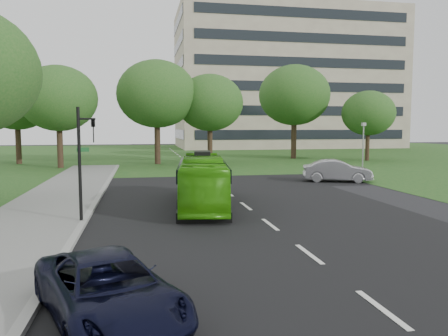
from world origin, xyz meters
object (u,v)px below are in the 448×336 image
tree_park_b (157,94)px  tree_park_f (16,100)px  tree_park_c (210,103)px  sedan (337,171)px  traffic_light (83,156)px  tree_park_a (58,99)px  tree_park_e (368,113)px  bus (203,181)px  suv (108,289)px  office_building (285,81)px  camera_pole (363,139)px  tree_park_d (294,95)px

tree_park_b → tree_park_f: bearing=168.7°
tree_park_c → sedan: bearing=-70.9°
traffic_light → tree_park_c: bearing=73.0°
tree_park_a → tree_park_e: 32.46m
bus → suv: bus is taller
suv → sedan: bearing=33.4°
tree_park_c → bus: (-4.29, -25.13, -5.09)m
office_building → camera_pole: office_building is taller
tree_park_f → traffic_light: (10.12, -30.10, -3.85)m
traffic_light → camera_pole: 28.82m
camera_pole → tree_park_d: bearing=98.8°
tree_park_c → suv: bearing=-101.9°
bus → camera_pole: (16.80, 15.82, 1.48)m
tree_park_d → camera_pole: tree_park_d is taller
tree_park_d → tree_park_e: bearing=-33.5°
camera_pole → bus: bearing=-135.3°
tree_park_f → camera_pole: tree_park_f is taller
tree_park_a → tree_park_f: 7.20m
tree_park_b → sedan: bearing=-55.4°
tree_park_b → tree_park_c: bearing=8.0°
sedan → suv: sedan is taller
tree_park_a → traffic_light: 25.67m
tree_park_f → bus: bearing=-60.8°
office_building → tree_park_c: (-19.67, -34.31, -6.20)m
tree_park_e → traffic_light: 38.80m
tree_park_c → bus: 26.00m
office_building → bus: (-23.96, -59.44, -11.29)m
tree_park_f → traffic_light: bearing=-71.4°
sedan → camera_pole: camera_pole is taller
tree_park_f → camera_pole: 34.14m
office_building → camera_pole: size_ratio=9.63×
tree_park_c → tree_park_f: size_ratio=0.97×
tree_park_e → suv: bearing=-125.0°
tree_park_d → traffic_light: bearing=-122.0°
tree_park_d → suv: tree_park_d is taller
office_building → tree_park_a: size_ratio=4.27×
tree_park_c → camera_pole: 16.02m
office_building → tree_park_b: 43.54m
office_building → tree_park_f: (-39.13, -32.30, -5.98)m
office_building → tree_park_a: office_building is taller
tree_park_b → bus: (1.24, -24.36, -5.86)m
tree_park_f → bus: size_ratio=1.11×
tree_park_b → camera_pole: size_ratio=2.52×
sedan → traffic_light: traffic_light is taller
office_building → tree_park_d: (-8.89, -30.17, -4.99)m
tree_park_b → bus: tree_park_b is taller
bus → camera_pole: bearing=50.3°
tree_park_a → bus: size_ratio=1.08×
tree_park_c → suv: (-7.82, -37.15, -5.66)m
tree_park_b → camera_pole: bearing=-25.3°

